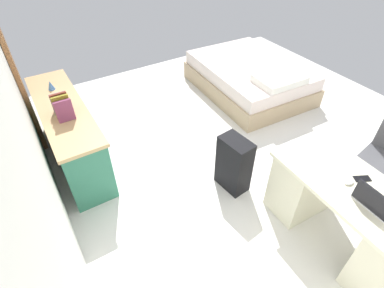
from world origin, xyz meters
The scene contains 13 objects.
ground_plane centered at (0.00, 0.00, 0.00)m, with size 5.85×5.85×0.00m, color silver.
wall_back centered at (0.00, 2.15, 1.36)m, with size 4.85×0.10×2.71m, color silver.
door_wooden centered at (1.88, 2.07, 1.02)m, with size 0.88×0.05×2.04m, color #936038.
desk centered at (-1.42, -0.02, 0.38)m, with size 1.47×0.72×0.73m.
office_chair centered at (-1.23, -0.88, 0.42)m, with size 0.53×0.53×0.94m.
credenza centered at (1.06, 1.76, 0.39)m, with size 1.80×0.48×0.77m.
bed centered at (1.20, -1.12, 0.24)m, with size 1.97×1.50×0.58m.
suitcase_black centered at (-0.33, 0.39, 0.33)m, with size 0.36×0.22×0.65m, color black.
laptop centered at (-1.58, 0.04, 0.78)m, with size 0.32×0.23×0.21m.
computer_mouse centered at (-1.32, -0.01, 0.75)m, with size 0.06×0.10×0.03m, color white.
cell_phone_by_mouse centered at (-1.35, -0.14, 0.74)m, with size 0.07×0.14×0.01m, color black.
book_row centered at (0.85, 1.77, 0.88)m, with size 0.27×0.17×0.24m.
figurine_small centered at (1.48, 1.77, 0.82)m, with size 0.08×0.08×0.11m, color #4C7FBF.
Camera 1 is at (-2.09, 2.00, 2.61)m, focal length 28.22 mm.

